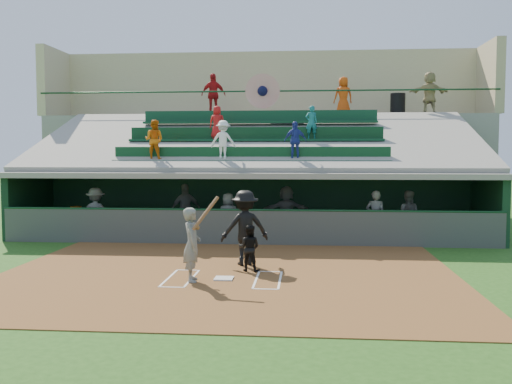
# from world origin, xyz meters

# --- Properties ---
(ground) EXTENTS (100.00, 100.00, 0.00)m
(ground) POSITION_xyz_m (0.00, 0.00, 0.00)
(ground) COLOR #214C15
(ground) RESTS_ON ground
(dirt_slab) EXTENTS (11.00, 9.00, 0.02)m
(dirt_slab) POSITION_xyz_m (0.00, 0.50, 0.01)
(dirt_slab) COLOR brown
(dirt_slab) RESTS_ON ground
(home_plate) EXTENTS (0.43, 0.43, 0.03)m
(home_plate) POSITION_xyz_m (0.00, 0.00, 0.04)
(home_plate) COLOR silver
(home_plate) RESTS_ON dirt_slab
(batters_box_chalk) EXTENTS (2.65, 1.85, 0.01)m
(batters_box_chalk) POSITION_xyz_m (0.00, 0.00, 0.02)
(batters_box_chalk) COLOR silver
(batters_box_chalk) RESTS_ON dirt_slab
(dugout_floor) EXTENTS (16.00, 3.50, 0.04)m
(dugout_floor) POSITION_xyz_m (0.00, 6.75, 0.02)
(dugout_floor) COLOR #99978B
(dugout_floor) RESTS_ON ground
(concourse_slab) EXTENTS (20.00, 3.00, 4.60)m
(concourse_slab) POSITION_xyz_m (0.00, 13.50, 2.30)
(concourse_slab) COLOR gray
(concourse_slab) RESTS_ON ground
(grandstand) EXTENTS (20.40, 10.40, 7.80)m
(grandstand) POSITION_xyz_m (-0.01, 10.51, 2.26)
(grandstand) COLOR #464B46
(grandstand) RESTS_ON ground
(batter_at_plate) EXTENTS (0.89, 0.76, 1.95)m
(batter_at_plate) POSITION_xyz_m (-0.69, -0.27, 0.87)
(batter_at_plate) COLOR #60635D
(batter_at_plate) RESTS_ON dirt_slab
(catcher) EXTENTS (0.63, 0.54, 1.15)m
(catcher) POSITION_xyz_m (0.50, 0.95, 0.59)
(catcher) COLOR black
(catcher) RESTS_ON dirt_slab
(home_umpire) EXTENTS (1.42, 1.09, 1.94)m
(home_umpire) POSITION_xyz_m (0.31, 1.72, 0.99)
(home_umpire) COLOR black
(home_umpire) RESTS_ON dirt_slab
(dugout_bench) EXTENTS (14.66, 1.11, 0.44)m
(dugout_bench) POSITION_xyz_m (0.10, 7.87, 0.26)
(dugout_bench) COLOR brown
(dugout_bench) RESTS_ON dugout_floor
(white_table) EXTENTS (0.89, 0.76, 0.66)m
(white_table) POSITION_xyz_m (-6.12, 6.13, 0.37)
(white_table) COLOR white
(white_table) RESTS_ON dugout_floor
(water_cooler) EXTENTS (0.37, 0.37, 0.37)m
(water_cooler) POSITION_xyz_m (-6.04, 6.09, 0.89)
(water_cooler) COLOR #E45E0D
(water_cooler) RESTS_ON white_table
(dugout_player_a) EXTENTS (1.20, 0.83, 1.71)m
(dugout_player_a) POSITION_xyz_m (-5.20, 5.75, 0.90)
(dugout_player_a) COLOR #555752
(dugout_player_a) RESTS_ON dugout_floor
(dugout_player_b) EXTENTS (1.14, 0.91, 1.82)m
(dugout_player_b) POSITION_xyz_m (-2.29, 6.63, 0.95)
(dugout_player_b) COLOR #50534E
(dugout_player_b) RESTS_ON dugout_floor
(dugout_player_c) EXTENTS (0.81, 0.59, 1.55)m
(dugout_player_c) POSITION_xyz_m (-0.71, 5.99, 0.81)
(dugout_player_c) COLOR #5E615B
(dugout_player_c) RESTS_ON dugout_floor
(dugout_player_d) EXTENTS (1.69, 0.81, 1.75)m
(dugout_player_d) POSITION_xyz_m (1.21, 6.89, 0.91)
(dugout_player_d) COLOR #555752
(dugout_player_d) RESTS_ON dugout_floor
(dugout_player_e) EXTENTS (0.68, 0.52, 1.68)m
(dugout_player_e) POSITION_xyz_m (4.13, 5.65, 0.88)
(dugout_player_e) COLOR #575A55
(dugout_player_e) RESTS_ON dugout_floor
(dugout_player_f) EXTENTS (0.97, 0.87, 1.65)m
(dugout_player_f) POSITION_xyz_m (5.26, 6.22, 0.86)
(dugout_player_f) COLOR #585B56
(dugout_player_f) RESTS_ON dugout_floor
(trash_bin) EXTENTS (0.66, 0.66, 0.99)m
(trash_bin) POSITION_xyz_m (6.00, 13.37, 5.10)
(trash_bin) COLOR black
(trash_bin) RESTS_ON concourse_slab
(concourse_staff_a) EXTENTS (1.21, 0.88, 1.91)m
(concourse_staff_a) POSITION_xyz_m (-2.29, 12.82, 5.55)
(concourse_staff_a) COLOR #AE1316
(concourse_staff_a) RESTS_ON concourse_slab
(concourse_staff_b) EXTENTS (0.93, 0.71, 1.71)m
(concourse_staff_b) POSITION_xyz_m (3.54, 13.00, 5.46)
(concourse_staff_b) COLOR #CA440B
(concourse_staff_b) RESTS_ON concourse_slab
(concourse_staff_c) EXTENTS (1.70, 0.64, 1.80)m
(concourse_staff_c) POSITION_xyz_m (7.16, 12.31, 5.50)
(concourse_staff_c) COLOR tan
(concourse_staff_c) RESTS_ON concourse_slab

